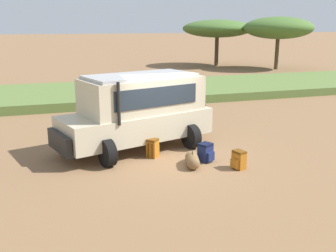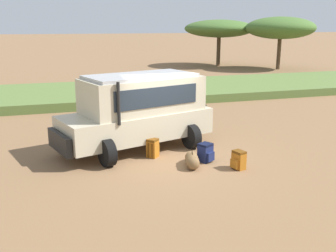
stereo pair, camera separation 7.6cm
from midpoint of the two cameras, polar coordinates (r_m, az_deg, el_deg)
name	(u,v)px [view 2 (the right image)]	position (r m, az deg, el deg)	size (l,w,h in m)	color
ground_plane	(171,157)	(12.21, 0.60, -4.51)	(320.00, 320.00, 0.00)	olive
grass_bank	(112,93)	(22.57, -8.00, 4.83)	(120.00, 7.00, 0.44)	#5B7538
safari_vehicle	(139,110)	(12.77, -4.08, 2.35)	(5.46, 3.58, 2.44)	beige
backpack_beside_front_wheel	(206,153)	(11.80, 5.66, -3.87)	(0.50, 0.52, 0.56)	navy
backpack_cluster_center	(153,148)	(12.13, -2.03, -3.23)	(0.45, 0.45, 0.58)	#B26619
backpack_near_rear_wheel	(238,160)	(11.34, 10.38, -4.90)	(0.41, 0.43, 0.53)	#B26619
duffel_bag_low_black_case	(192,160)	(11.37, 3.72, -4.99)	(0.50, 0.86, 0.48)	brown
acacia_tree_left_mid	(219,29)	(39.20, 7.50, 13.83)	(6.66, 6.91, 4.40)	brown
acacia_tree_centre_back	(281,28)	(37.22, 16.08, 13.51)	(6.31, 5.63, 4.63)	brown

